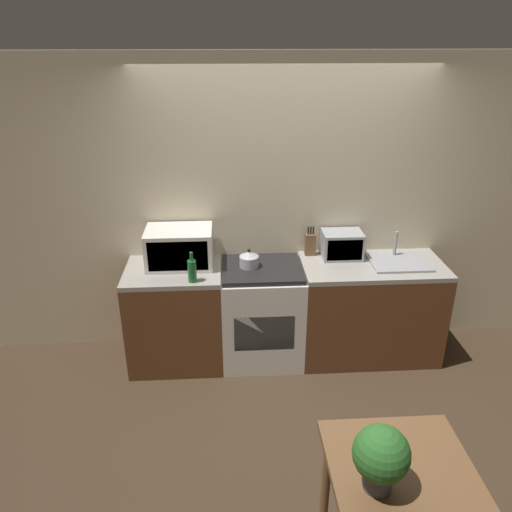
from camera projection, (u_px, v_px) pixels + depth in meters
ground_plane at (294, 408)px, 3.95m from camera, size 16.00×16.00×0.00m
wall_back at (283, 209)px, 4.39m from camera, size 10.00×0.06×2.60m
counter_left_run at (176, 316)px, 4.37m from camera, size 0.81×0.62×0.90m
counter_right_run at (369, 309)px, 4.47m from camera, size 1.23×0.62×0.90m
stove_range at (262, 313)px, 4.42m from camera, size 0.70×0.62×0.90m
kettle at (249, 259)px, 4.21m from camera, size 0.16×0.16×0.16m
microwave at (179, 247)px, 4.21m from camera, size 0.56×0.39×0.32m
bottle at (192, 270)px, 3.95m from camera, size 0.07×0.07×0.25m
knife_block at (310, 244)px, 4.43m from camera, size 0.09×0.07×0.27m
toaster_oven at (342, 245)px, 4.37m from camera, size 0.35×0.25×0.24m
sink_basin at (399, 262)px, 4.30m from camera, size 0.49×0.39×0.24m
dining_table at (398, 483)px, 2.52m from camera, size 0.72×0.66×0.77m
potted_plant at (381, 456)px, 2.27m from camera, size 0.27×0.27×0.34m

